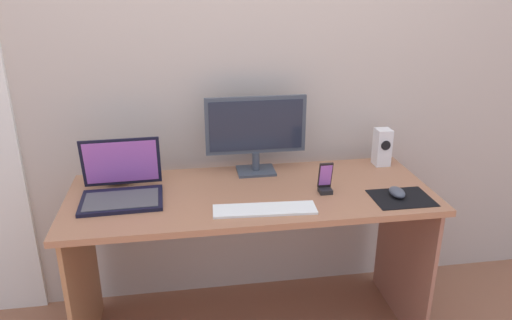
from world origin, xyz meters
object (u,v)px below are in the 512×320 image
Objects in this scene: phone_in_dock at (325,182)px; monitor at (256,131)px; keyboard_external at (265,209)px; fishbowl at (118,166)px; speaker_right at (382,147)px; mouse at (397,192)px; laptop at (122,187)px.

monitor is at bearing 133.80° from phone_in_dock.
keyboard_external is at bearing -155.35° from phone_in_dock.
monitor is 2.87× the size of fishbowl.
fishbowl is at bearing -178.77° from monitor.
phone_in_dock is (0.90, -0.26, -0.03)m from fishbowl.
keyboard_external is at bearing -148.25° from speaker_right.
mouse is at bearing -17.62° from phone_in_dock.
mouse is at bearing -8.49° from laptop.
laptop is 0.18m from fishbowl.
laptop is at bearing 171.28° from mouse.
monitor is 0.66m from laptop.
laptop reaches higher than keyboard_external.
speaker_right is at bearing 0.71° from fishbowl.
mouse is at bearing 7.43° from keyboard_external.
monitor reaches higher than laptop.
laptop is at bearing 174.70° from phone_in_dock.
speaker_right is 1.26m from laptop.
fishbowl reaches higher than phone_in_dock.
monitor reaches higher than phone_in_dock.
laptop is 0.87m from phone_in_dock.
monitor is at bearing 89.52° from keyboard_external.
monitor is 1.37× the size of laptop.
speaker_right is 0.54× the size of laptop.
phone_in_dock is (-0.37, -0.28, -0.04)m from speaker_right.
fishbowl is 1.65× the size of mouse.
mouse is 0.72× the size of phone_in_dock.
laptop is 2.49× the size of phone_in_dock.
fishbowl reaches higher than keyboard_external.
mouse reaches higher than keyboard_external.
monitor reaches higher than keyboard_external.
speaker_right is 0.46m from phone_in_dock.
monitor reaches higher than mouse.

